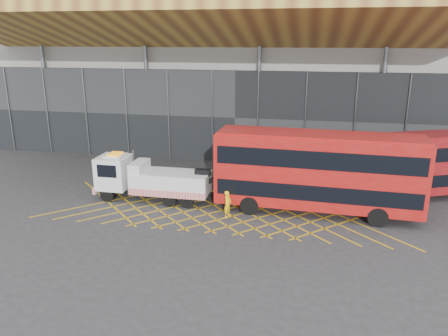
% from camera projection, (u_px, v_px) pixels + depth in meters
% --- Properties ---
extents(ground_plane, '(120.00, 120.00, 0.00)m').
position_uv_depth(ground_plane, '(175.00, 207.00, 28.77)').
color(ground_plane, '#2B2B2D').
extents(road_markings, '(23.16, 7.16, 0.01)m').
position_uv_depth(road_markings, '(222.00, 210.00, 28.17)').
color(road_markings, '#C69512').
rests_on(road_markings, ground_plane).
extents(construction_building, '(55.00, 23.97, 18.00)m').
position_uv_depth(construction_building, '(247.00, 56.00, 43.10)').
color(construction_building, gray).
rests_on(construction_building, ground_plane).
extents(recovery_truck, '(9.26, 2.28, 3.23)m').
position_uv_depth(recovery_truck, '(149.00, 179.00, 29.59)').
color(recovery_truck, black).
rests_on(recovery_truck, ground_plane).
extents(bus_towed, '(12.74, 3.52, 5.14)m').
position_uv_depth(bus_towed, '(317.00, 170.00, 27.03)').
color(bus_towed, '#9E0F0C').
rests_on(bus_towed, ground_plane).
extents(bus_second, '(11.12, 6.67, 4.49)m').
position_uv_depth(bus_second, '(436.00, 162.00, 29.95)').
color(bus_second, maroon).
rests_on(bus_second, ground_plane).
extents(worker, '(0.57, 0.71, 1.68)m').
position_uv_depth(worker, '(228.00, 204.00, 26.93)').
color(worker, yellow).
rests_on(worker, ground_plane).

